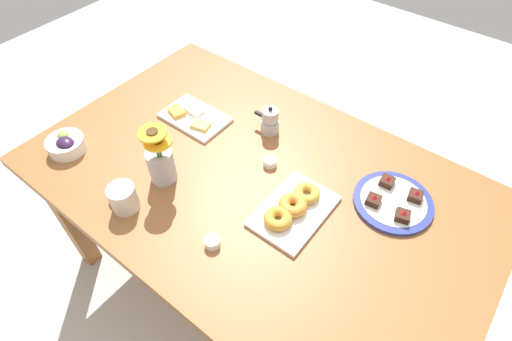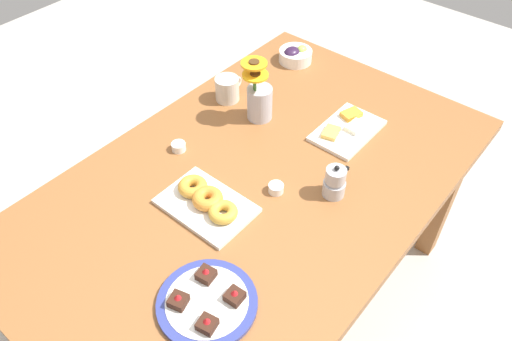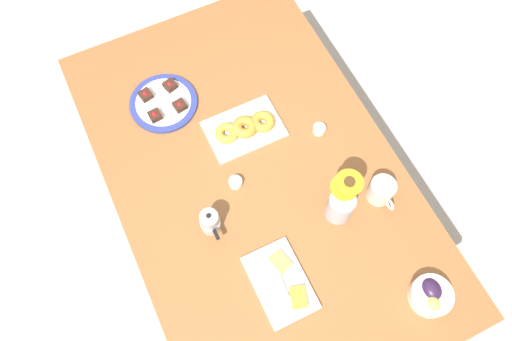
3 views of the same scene
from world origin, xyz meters
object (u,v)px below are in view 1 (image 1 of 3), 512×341
object	(u,v)px
grape_bowl	(66,144)
flower_vase	(161,162)
cheese_platter	(194,117)
croissant_platter	(293,208)
coffee_mug	(123,197)
dessert_plate	(393,201)
jam_cup_honey	(212,242)
jam_cup_berry	(270,162)
moka_pot	(270,121)
dining_table	(256,193)

from	to	relation	value
grape_bowl	flower_vase	size ratio (longest dim) A/B	0.57
grape_bowl	cheese_platter	bearing A→B (deg)	-120.86
croissant_platter	flower_vase	world-z (taller)	flower_vase
flower_vase	croissant_platter	bearing A→B (deg)	-160.42
cheese_platter	croissant_platter	bearing A→B (deg)	166.60
grape_bowl	croissant_platter	distance (m)	0.86
coffee_mug	croissant_platter	bearing A→B (deg)	-144.52
coffee_mug	dessert_plate	size ratio (longest dim) A/B	0.48
coffee_mug	jam_cup_honey	world-z (taller)	coffee_mug
coffee_mug	jam_cup_honey	distance (m)	0.33
coffee_mug	cheese_platter	world-z (taller)	coffee_mug
grape_bowl	cheese_platter	distance (m)	0.48
coffee_mug	cheese_platter	distance (m)	0.47
flower_vase	coffee_mug	bearing A→B (deg)	86.55
jam_cup_berry	moka_pot	size ratio (longest dim) A/B	0.40
cheese_platter	grape_bowl	bearing A→B (deg)	59.14
flower_vase	moka_pot	xyz separation A→B (m)	(-0.14, -0.42, -0.03)
cheese_platter	dessert_plate	world-z (taller)	dessert_plate
croissant_platter	dining_table	bearing A→B (deg)	-12.83
cheese_platter	jam_cup_honey	size ratio (longest dim) A/B	5.42
moka_pot	cheese_platter	bearing A→B (deg)	24.63
cheese_platter	moka_pot	size ratio (longest dim) A/B	2.18
dining_table	jam_cup_honey	bearing A→B (deg)	101.58
jam_cup_honey	dessert_plate	world-z (taller)	dessert_plate
cheese_platter	jam_cup_berry	xyz separation A→B (m)	(-0.39, 0.01, 0.00)
croissant_platter	coffee_mug	bearing A→B (deg)	35.48
dining_table	dessert_plate	distance (m)	0.47
dining_table	cheese_platter	xyz separation A→B (m)	(0.39, -0.09, 0.10)
jam_cup_berry	dessert_plate	size ratio (longest dim) A/B	0.18
grape_bowl	dining_table	bearing A→B (deg)	-153.36
dessert_plate	moka_pot	bearing A→B (deg)	-3.52
coffee_mug	flower_vase	bearing A→B (deg)	-93.45
jam_cup_berry	moka_pot	world-z (taller)	moka_pot
jam_cup_honey	jam_cup_berry	distance (m)	0.38
coffee_mug	moka_pot	size ratio (longest dim) A/B	1.04
coffee_mug	cheese_platter	size ratio (longest dim) A/B	0.48
coffee_mug	dessert_plate	bearing A→B (deg)	-141.27
dining_table	dessert_plate	bearing A→B (deg)	-155.72
dining_table	jam_cup_honey	distance (m)	0.31
dining_table	moka_pot	world-z (taller)	moka_pot
grape_bowl	moka_pot	world-z (taller)	moka_pot
grape_bowl	jam_cup_honey	size ratio (longest dim) A/B	2.84
dining_table	cheese_platter	world-z (taller)	cheese_platter
flower_vase	dining_table	bearing A→B (deg)	-142.05
cheese_platter	croissant_platter	world-z (taller)	croissant_platter
jam_cup_honey	flower_vase	bearing A→B (deg)	-17.14
jam_cup_berry	cheese_platter	bearing A→B (deg)	-1.97
dining_table	coffee_mug	size ratio (longest dim) A/B	12.88
jam_cup_honey	jam_cup_berry	bearing A→B (deg)	-80.99
grape_bowl	moka_pot	size ratio (longest dim) A/B	1.14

